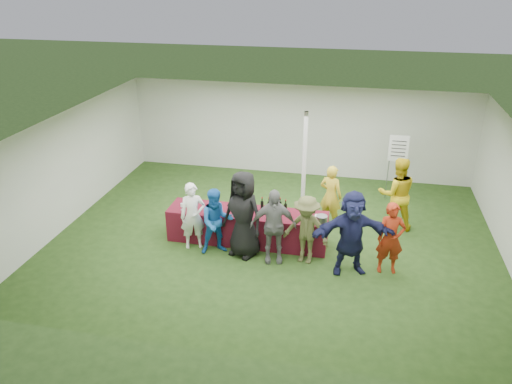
% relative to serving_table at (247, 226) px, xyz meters
% --- Properties ---
extents(ground, '(60.00, 60.00, 0.00)m').
position_rel_serving_table_xyz_m(ground, '(0.57, 0.33, -0.38)').
color(ground, '#284719').
rests_on(ground, ground).
extents(tent, '(10.00, 10.00, 10.00)m').
position_rel_serving_table_xyz_m(tent, '(1.07, 1.53, 0.98)').
color(tent, white).
rests_on(tent, ground).
extents(serving_table, '(3.60, 0.80, 0.75)m').
position_rel_serving_table_xyz_m(serving_table, '(0.00, 0.00, 0.00)').
color(serving_table, maroon).
rests_on(serving_table, ground).
extents(wine_bottles, '(0.60, 0.15, 0.32)m').
position_rel_serving_table_xyz_m(wine_bottles, '(0.57, 0.13, 0.50)').
color(wine_bottles, black).
rests_on(wine_bottles, serving_table).
extents(wine_glasses, '(2.79, 0.16, 0.16)m').
position_rel_serving_table_xyz_m(wine_glasses, '(-0.40, -0.24, 0.49)').
color(wine_glasses, silver).
rests_on(wine_glasses, serving_table).
extents(water_bottle, '(0.07, 0.07, 0.23)m').
position_rel_serving_table_xyz_m(water_bottle, '(0.14, 0.08, 0.48)').
color(water_bottle, silver).
rests_on(water_bottle, serving_table).
extents(bar_towel, '(0.25, 0.18, 0.03)m').
position_rel_serving_table_xyz_m(bar_towel, '(1.63, 0.05, 0.39)').
color(bar_towel, white).
rests_on(bar_towel, serving_table).
extents(dump_bucket, '(0.24, 0.24, 0.18)m').
position_rel_serving_table_xyz_m(dump_bucket, '(1.68, -0.22, 0.46)').
color(dump_bucket, slate).
rests_on(dump_bucket, serving_table).
extents(wine_list_sign, '(0.50, 0.03, 1.80)m').
position_rel_serving_table_xyz_m(wine_list_sign, '(3.34, 3.03, 0.94)').
color(wine_list_sign, slate).
rests_on(wine_list_sign, ground).
extents(staff_pourer, '(0.66, 0.55, 1.54)m').
position_rel_serving_table_xyz_m(staff_pourer, '(1.77, 1.19, 0.40)').
color(staff_pourer, gold).
rests_on(staff_pourer, ground).
extents(staff_back, '(0.98, 0.82, 1.80)m').
position_rel_serving_table_xyz_m(staff_back, '(3.28, 1.35, 0.52)').
color(staff_back, gold).
rests_on(staff_back, ground).
extents(customer_0, '(0.65, 0.55, 1.52)m').
position_rel_serving_table_xyz_m(customer_0, '(-1.11, -0.48, 0.39)').
color(customer_0, white).
rests_on(customer_0, ground).
extents(customer_1, '(0.90, 0.82, 1.49)m').
position_rel_serving_table_xyz_m(customer_1, '(-0.54, -0.60, 0.37)').
color(customer_1, '#195CB1').
rests_on(customer_1, ground).
extents(customer_2, '(1.10, 0.92, 1.93)m').
position_rel_serving_table_xyz_m(customer_2, '(0.04, -0.56, 0.59)').
color(customer_2, black).
rests_on(customer_2, ground).
extents(customer_3, '(1.03, 0.60, 1.65)m').
position_rel_serving_table_xyz_m(customer_3, '(0.71, -0.69, 0.45)').
color(customer_3, slate).
rests_on(customer_3, ground).
extents(customer_4, '(1.09, 0.78, 1.52)m').
position_rel_serving_table_xyz_m(customer_4, '(1.39, -0.59, 0.38)').
color(customer_4, brown).
rests_on(customer_4, ground).
extents(customer_5, '(1.75, 0.98, 1.80)m').
position_rel_serving_table_xyz_m(customer_5, '(2.32, -0.78, 0.52)').
color(customer_5, '#191C45').
rests_on(customer_5, ground).
extents(customer_6, '(0.61, 0.44, 1.53)m').
position_rel_serving_table_xyz_m(customer_6, '(3.10, -0.61, 0.39)').
color(customer_6, '#98250F').
rests_on(customer_6, ground).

